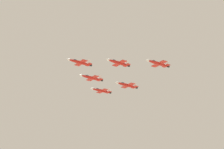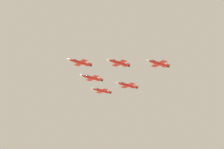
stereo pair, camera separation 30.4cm
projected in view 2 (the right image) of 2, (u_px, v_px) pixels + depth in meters
The scene contains 6 objects.
jet_lead at pixel (80, 62), 206.75m from camera, with size 10.70×16.63×3.57m.
jet_left_wingman at pixel (118, 63), 204.36m from camera, with size 10.76×16.60×3.59m.
jet_right_wingman at pixel (91, 78), 226.68m from camera, with size 11.22×17.40×3.74m.
jet_left_outer at pixel (158, 63), 201.93m from camera, with size 11.03×17.15×3.68m.
jet_right_outer at pixel (101, 91), 246.64m from camera, with size 10.89×16.89×3.63m.
jet_slot_rear at pixel (127, 85), 222.62m from camera, with size 11.11×17.18×3.70m.
Camera 2 is at (178.70, -42.53, 69.87)m, focal length 56.94 mm.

